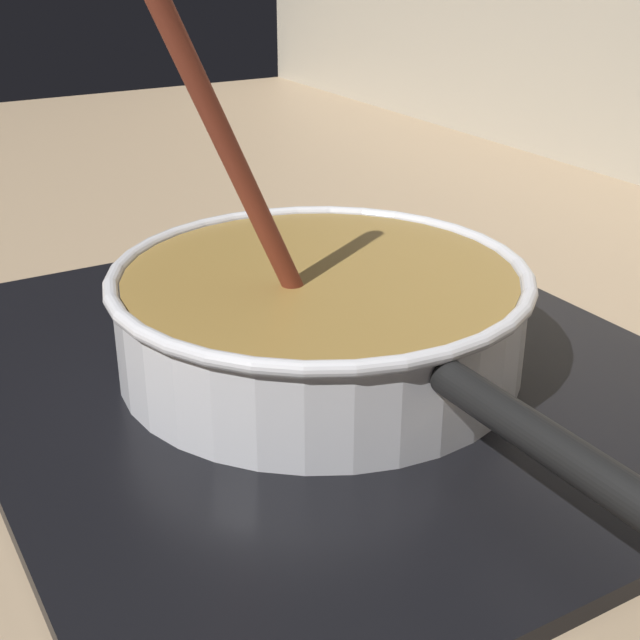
% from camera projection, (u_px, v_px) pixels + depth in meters
% --- Properties ---
extents(ground, '(2.40, 1.60, 0.04)m').
position_uv_depth(ground, '(89.00, 444.00, 0.61)').
color(ground, '#9E8466').
extents(hob_plate, '(0.56, 0.48, 0.01)m').
position_uv_depth(hob_plate, '(320.00, 371.00, 0.65)').
color(hob_plate, black).
rests_on(hob_plate, ground).
extents(burner_ring, '(0.19, 0.19, 0.01)m').
position_uv_depth(burner_ring, '(320.00, 359.00, 0.65)').
color(burner_ring, '#592D0C').
rests_on(burner_ring, hob_plate).
extents(spare_burner, '(0.15, 0.15, 0.01)m').
position_uv_depth(spare_burner, '(220.00, 282.00, 0.79)').
color(spare_burner, '#262628').
rests_on(spare_burner, hob_plate).
extents(cooking_pan, '(0.46, 0.30, 0.32)m').
position_uv_depth(cooking_pan, '(321.00, 314.00, 0.63)').
color(cooking_pan, silver).
rests_on(cooking_pan, hob_plate).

